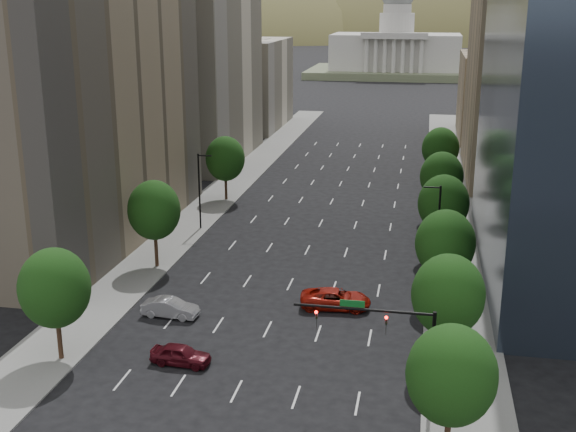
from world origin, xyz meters
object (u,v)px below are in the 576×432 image
Objects in this scene: car_maroon at (181,355)px; car_silver at (170,308)px; traffic_signal at (394,335)px; capitol at (396,51)px; car_red_far at (336,299)px.

car_silver reaches higher than car_maroon.
traffic_signal is 219.99m from capitol.
capitol reaches higher than traffic_signal.
car_red_far is at bearing -88.62° from capitol.
car_silver is 0.79× the size of car_red_far.
traffic_signal is 1.89× the size of car_silver.
car_silver is 14.23m from car_red_far.
car_maroon is 0.93× the size of car_silver.
capitol is 216.88m from car_maroon.
traffic_signal is 1.49× the size of car_red_far.
capitol is 209.14m from car_silver.
capitol is 9.82× the size of car_red_far.
car_red_far is at bearing -68.57° from car_silver.
car_red_far is (9.91, 12.30, 0.09)m from car_maroon.
car_maroon is at bearing -91.32° from capitol.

